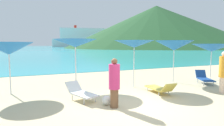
{
  "coord_description": "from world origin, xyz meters",
  "views": [
    {
      "loc": [
        -3.11,
        -5.53,
        2.09
      ],
      "look_at": [
        0.52,
        3.03,
        1.2
      ],
      "focal_mm": 30.32,
      "sensor_mm": 36.0,
      "label": 1
    }
  ],
  "objects_px": {
    "umbrella_3": "(134,44)",
    "umbrella_2": "(75,43)",
    "umbrella_4": "(174,46)",
    "lounge_chair_1": "(81,92)",
    "cruise_ship": "(83,39)",
    "lounge_chair_2": "(204,78)",
    "beachgoer_1": "(224,71)",
    "lounge_chair_3": "(160,88)",
    "umbrella_5": "(212,48)",
    "beachgoer_0": "(114,82)",
    "beach_ball": "(107,100)",
    "umbrella_1": "(9,48)"
  },
  "relations": [
    {
      "from": "umbrella_5",
      "to": "beachgoer_0",
      "type": "distance_m",
      "value": 7.9
    },
    {
      "from": "umbrella_4",
      "to": "lounge_chair_1",
      "type": "relative_size",
      "value": 1.46
    },
    {
      "from": "umbrella_1",
      "to": "cruise_ship",
      "type": "height_order",
      "value": "cruise_ship"
    },
    {
      "from": "umbrella_1",
      "to": "beachgoer_1",
      "type": "distance_m",
      "value": 9.19
    },
    {
      "from": "umbrella_3",
      "to": "umbrella_2",
      "type": "bearing_deg",
      "value": 164.14
    },
    {
      "from": "umbrella_4",
      "to": "lounge_chair_1",
      "type": "distance_m",
      "value": 6.02
    },
    {
      "from": "umbrella_5",
      "to": "beach_ball",
      "type": "relative_size",
      "value": 7.71
    },
    {
      "from": "beachgoer_0",
      "to": "lounge_chair_2",
      "type": "bearing_deg",
      "value": -2.66
    },
    {
      "from": "lounge_chair_3",
      "to": "cruise_ship",
      "type": "relative_size",
      "value": 0.02
    },
    {
      "from": "lounge_chair_1",
      "to": "beachgoer_0",
      "type": "bearing_deg",
      "value": -77.61
    },
    {
      "from": "lounge_chair_1",
      "to": "lounge_chair_3",
      "type": "height_order",
      "value": "lounge_chair_1"
    },
    {
      "from": "umbrella_5",
      "to": "lounge_chair_3",
      "type": "bearing_deg",
      "value": -162.17
    },
    {
      "from": "umbrella_1",
      "to": "cruise_ship",
      "type": "distance_m",
      "value": 202.38
    },
    {
      "from": "umbrella_1",
      "to": "beachgoer_0",
      "type": "height_order",
      "value": "umbrella_1"
    },
    {
      "from": "umbrella_5",
      "to": "umbrella_4",
      "type": "bearing_deg",
      "value": 175.7
    },
    {
      "from": "umbrella_5",
      "to": "umbrella_1",
      "type": "bearing_deg",
      "value": 175.49
    },
    {
      "from": "umbrella_5",
      "to": "beachgoer_0",
      "type": "xyz_separation_m",
      "value": [
        -7.43,
        -2.46,
        -1.05
      ]
    },
    {
      "from": "lounge_chair_3",
      "to": "beach_ball",
      "type": "xyz_separation_m",
      "value": [
        -2.68,
        -0.53,
        -0.08
      ]
    },
    {
      "from": "lounge_chair_3",
      "to": "beachgoer_1",
      "type": "bearing_deg",
      "value": 161.55
    },
    {
      "from": "beachgoer_1",
      "to": "cruise_ship",
      "type": "height_order",
      "value": "cruise_ship"
    },
    {
      "from": "lounge_chair_1",
      "to": "cruise_ship",
      "type": "height_order",
      "value": "cruise_ship"
    },
    {
      "from": "umbrella_1",
      "to": "beach_ball",
      "type": "relative_size",
      "value": 6.76
    },
    {
      "from": "lounge_chair_2",
      "to": "cruise_ship",
      "type": "bearing_deg",
      "value": 105.12
    },
    {
      "from": "lounge_chair_1",
      "to": "beach_ball",
      "type": "relative_size",
      "value": 4.9
    },
    {
      "from": "umbrella_2",
      "to": "umbrella_4",
      "type": "xyz_separation_m",
      "value": [
        5.36,
        -0.54,
        -0.11
      ]
    },
    {
      "from": "umbrella_3",
      "to": "cruise_ship",
      "type": "xyz_separation_m",
      "value": [
        47.31,
        196.12,
        6.83
      ]
    },
    {
      "from": "lounge_chair_2",
      "to": "umbrella_2",
      "type": "bearing_deg",
      "value": -164.83
    },
    {
      "from": "beachgoer_1",
      "to": "lounge_chair_1",
      "type": "bearing_deg",
      "value": -105.55
    },
    {
      "from": "lounge_chair_3",
      "to": "beachgoer_1",
      "type": "height_order",
      "value": "beachgoer_1"
    },
    {
      "from": "lounge_chair_3",
      "to": "umbrella_2",
      "type": "bearing_deg",
      "value": -34.19
    },
    {
      "from": "umbrella_4",
      "to": "beach_ball",
      "type": "xyz_separation_m",
      "value": [
        -4.91,
        -2.3,
        -1.9
      ]
    },
    {
      "from": "umbrella_4",
      "to": "beachgoer_0",
      "type": "bearing_deg",
      "value": -150.88
    },
    {
      "from": "lounge_chair_1",
      "to": "beachgoer_1",
      "type": "height_order",
      "value": "beachgoer_1"
    },
    {
      "from": "umbrella_4",
      "to": "lounge_chair_3",
      "type": "height_order",
      "value": "umbrella_4"
    },
    {
      "from": "lounge_chair_2",
      "to": "beachgoer_1",
      "type": "distance_m",
      "value": 2.17
    },
    {
      "from": "cruise_ship",
      "to": "lounge_chair_1",
      "type": "bearing_deg",
      "value": -93.17
    },
    {
      "from": "umbrella_2",
      "to": "lounge_chair_2",
      "type": "xyz_separation_m",
      "value": [
        6.69,
        -1.47,
        -1.87
      ]
    },
    {
      "from": "umbrella_2",
      "to": "umbrella_3",
      "type": "relative_size",
      "value": 1.02
    },
    {
      "from": "beachgoer_0",
      "to": "beachgoer_1",
      "type": "relative_size",
      "value": 0.91
    },
    {
      "from": "beachgoer_0",
      "to": "beachgoer_1",
      "type": "bearing_deg",
      "value": -19.49
    },
    {
      "from": "beachgoer_1",
      "to": "lounge_chair_3",
      "type": "bearing_deg",
      "value": -113.15
    },
    {
      "from": "lounge_chair_1",
      "to": "cruise_ship",
      "type": "xyz_separation_m",
      "value": [
        50.25,
        197.26,
        8.65
      ]
    },
    {
      "from": "umbrella_3",
      "to": "beachgoer_1",
      "type": "distance_m",
      "value": 4.09
    },
    {
      "from": "umbrella_5",
      "to": "cruise_ship",
      "type": "relative_size",
      "value": 0.04
    },
    {
      "from": "umbrella_5",
      "to": "lounge_chair_2",
      "type": "height_order",
      "value": "umbrella_5"
    },
    {
      "from": "umbrella_2",
      "to": "cruise_ship",
      "type": "bearing_deg",
      "value": 75.64
    },
    {
      "from": "umbrella_3",
      "to": "umbrella_5",
      "type": "bearing_deg",
      "value": 0.31
    },
    {
      "from": "umbrella_4",
      "to": "beachgoer_0",
      "type": "relative_size",
      "value": 1.41
    },
    {
      "from": "umbrella_5",
      "to": "cruise_ship",
      "type": "bearing_deg",
      "value": 77.91
    },
    {
      "from": "lounge_chair_2",
      "to": "lounge_chair_3",
      "type": "distance_m",
      "value": 3.65
    }
  ]
}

